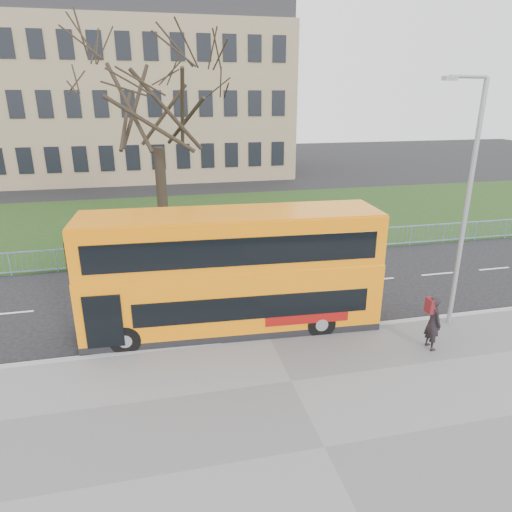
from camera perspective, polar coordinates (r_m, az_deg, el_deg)
The scene contains 10 objects.
ground at distance 16.87m, azimuth 0.31°, elevation -7.85°, with size 120.00×120.00×0.00m, color black.
pavement at distance 11.51m, azimuth 8.54°, elevation -22.77°, with size 80.00×10.50×0.12m, color slate.
kerb at distance 15.52m, azimuth 1.61°, elevation -10.19°, with size 80.00×0.20×0.14m, color #969698.
grass_verge at distance 30.10m, azimuth -5.85°, elevation 4.59°, with size 80.00×15.40×0.08m, color #1C3914.
guard_railing at distance 22.64m, azimuth -3.45°, elevation 0.94°, with size 40.00×0.12×1.10m, color #7296CC, non-canonical shape.
bare_tree at distance 24.65m, azimuth -12.24°, elevation 15.41°, with size 8.51×8.51×12.16m, color black, non-canonical shape.
civic_building at distance 49.62m, azimuth -15.36°, elevation 18.03°, with size 30.00×15.00×14.00m, color #8F7B5A.
yellow_bus at distance 15.31m, azimuth -3.05°, elevation -1.72°, with size 9.97×2.87×4.13m.
pedestrian at distance 15.47m, azimuth 21.25°, elevation -7.79°, with size 0.65×0.43×1.78m, color black.
street_lamp at distance 16.22m, azimuth 24.72°, elevation 6.53°, with size 1.72×0.45×8.18m.
Camera 1 is at (-3.38, -14.59, 7.77)m, focal length 32.00 mm.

